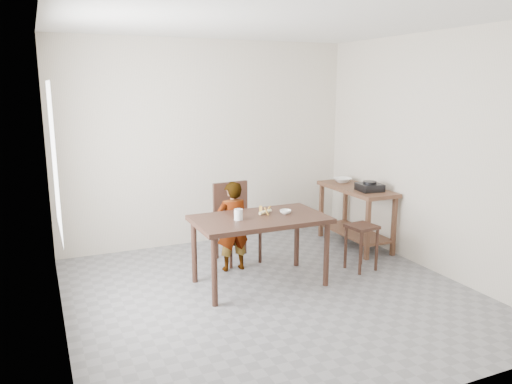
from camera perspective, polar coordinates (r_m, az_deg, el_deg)
name	(u,v)px	position (r m, az deg, el deg)	size (l,w,h in m)	color
floor	(272,296)	(5.27, 1.81, -11.76)	(4.00, 4.00, 0.04)	slate
ceiling	(274,18)	(4.86, 2.03, 19.29)	(4.00, 4.00, 0.04)	white
wall_back	(207,143)	(6.74, -5.64, 5.55)	(4.00, 0.04, 2.70)	beige
wall_front	(416,212)	(3.22, 17.79, -2.15)	(4.00, 0.04, 2.70)	beige
wall_left	(50,181)	(4.40, -22.48, 1.22)	(0.04, 4.00, 2.70)	beige
wall_right	(432,154)	(6.03, 19.49, 4.16)	(0.04, 4.00, 2.70)	beige
window_pane	(54,159)	(4.58, -22.09, 3.54)	(0.02, 1.10, 1.30)	white
dining_table	(260,251)	(5.38, 0.44, -6.73)	(1.40, 0.80, 0.75)	#362017
prep_counter	(355,216)	(6.79, 11.29, -2.75)	(0.50, 1.20, 0.80)	brown
child	(232,226)	(5.75, -2.72, -3.93)	(0.38, 0.25, 1.05)	white
dining_chair	(238,223)	(6.06, -2.06, -3.58)	(0.46, 0.46, 0.95)	#362017
stool	(361,247)	(5.96, 11.92, -6.20)	(0.30, 0.30, 0.54)	#362017
glass_tumbler	(238,214)	(5.15, -2.02, -2.58)	(0.09, 0.09, 0.11)	white
small_bowl	(285,212)	(5.41, 3.38, -2.27)	(0.13, 0.13, 0.04)	white
banana	(265,211)	(5.38, 1.06, -2.23)	(0.17, 0.12, 0.06)	yellow
serving_bowl	(342,180)	(6.99, 9.84, 1.36)	(0.24, 0.24, 0.06)	white
gas_burner	(370,187)	(6.48, 12.86, 0.54)	(0.28, 0.28, 0.09)	black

